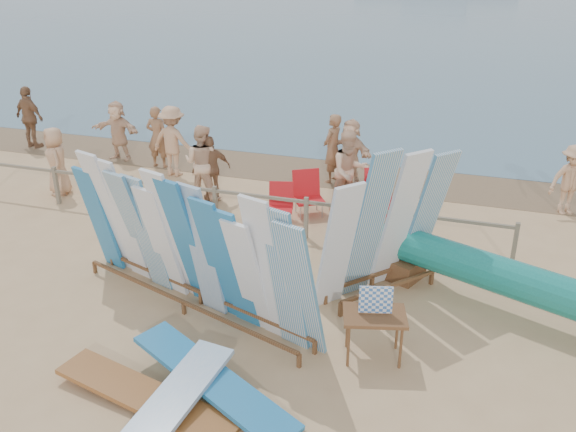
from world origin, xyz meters
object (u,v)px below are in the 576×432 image
(beach_chair_left, at_px, (281,211))
(beachgoer_11, at_px, (118,131))
(side_surfboard_rack, at_px, (385,229))
(beachgoer_9, at_px, (571,180))
(beach_chair_right, at_px, (308,202))
(beachgoer_2, at_px, (202,163))
(flat_board_d, at_px, (214,394))
(beachgoer_5, at_px, (350,152))
(beachgoer_1, at_px, (157,137))
(main_surfboard_rack, at_px, (189,249))
(flat_board_b, at_px, (161,429))
(beachgoer_7, at_px, (332,148))
(stroller, at_px, (377,204))
(beachgoer_8, at_px, (349,172))
(beachgoer_0, at_px, (57,161))
(beachgoer_3, at_px, (173,141))
(flat_board_c, at_px, (147,403))
(beachgoer_4, at_px, (211,169))
(vendor_table, at_px, (373,334))
(beachgoer_extra_1, at_px, (30,117))

(beach_chair_left, distance_m, beachgoer_11, 6.30)
(side_surfboard_rack, bearing_deg, beachgoer_9, 5.59)
(beach_chair_right, bearing_deg, beachgoer_2, 146.34)
(flat_board_d, bearing_deg, beach_chair_right, 27.53)
(beachgoer_5, bearing_deg, beachgoer_1, -146.91)
(main_surfboard_rack, bearing_deg, beach_chair_left, 105.12)
(flat_board_b, distance_m, beach_chair_left, 6.46)
(side_surfboard_rack, distance_m, beachgoer_7, 5.58)
(stroller, bearing_deg, beachgoer_5, 96.32)
(flat_board_b, height_order, beachgoer_8, beachgoer_8)
(stroller, height_order, beachgoer_0, beachgoer_0)
(beachgoer_9, xyz_separation_m, beachgoer_3, (-9.53, -0.42, 0.12))
(flat_board_d, relative_size, flat_board_c, 1.00)
(main_surfboard_rack, xyz_separation_m, beachgoer_7, (0.68, 6.57, -0.23))
(stroller, bearing_deg, beachgoer_3, 146.12)
(beachgoer_4, bearing_deg, beach_chair_left, 120.49)
(flat_board_c, height_order, beachgoer_11, beachgoer_11)
(vendor_table, bearing_deg, beachgoer_11, 126.31)
(main_surfboard_rack, relative_size, beachgoer_8, 2.62)
(beachgoer_8, height_order, beachgoer_11, beachgoer_8)
(flat_board_c, bearing_deg, beachgoer_extra_1, 56.01)
(vendor_table, relative_size, stroller, 1.03)
(flat_board_c, relative_size, beachgoer_2, 1.50)
(beachgoer_0, bearing_deg, beachgoer_8, 58.90)
(flat_board_c, bearing_deg, beachgoer_8, 2.42)
(beachgoer_11, distance_m, beachgoer_7, 6.11)
(flat_board_d, xyz_separation_m, beach_chair_right, (-0.50, 6.19, 0.28))
(side_surfboard_rack, xyz_separation_m, beach_chair_right, (-2.15, 2.93, -0.94))
(beachgoer_5, height_order, beachgoer_9, beachgoer_5)
(beach_chair_left, xyz_separation_m, beachgoer_9, (5.94, 2.39, 0.55))
(beach_chair_left, height_order, beachgoer_8, beachgoer_8)
(vendor_table, distance_m, stroller, 4.78)
(side_surfboard_rack, height_order, beachgoer_5, side_surfboard_rack)
(beachgoer_5, bearing_deg, flat_board_c, -65.74)
(vendor_table, distance_m, beach_chair_right, 5.29)
(flat_board_d, distance_m, beachgoer_11, 10.66)
(beachgoer_11, height_order, beachgoer_2, beachgoer_2)
(side_surfboard_rack, xyz_separation_m, beachgoer_extra_1, (-11.35, 5.20, -0.31))
(side_surfboard_rack, relative_size, beachgoer_11, 1.64)
(side_surfboard_rack, xyz_separation_m, beachgoer_0, (-8.23, 2.31, -0.41))
(beachgoer_8, bearing_deg, beach_chair_right, 175.74)
(main_surfboard_rack, bearing_deg, beachgoer_8, 91.62)
(beachgoer_3, bearing_deg, flat_board_b, 121.01)
(beachgoer_8, relative_size, beachgoer_3, 1.01)
(beachgoer_5, height_order, beachgoer_3, beachgoer_3)
(beachgoer_11, bearing_deg, beach_chair_right, -13.66)
(beachgoer_0, height_order, beachgoer_3, beachgoer_3)
(beachgoer_5, xyz_separation_m, beachgoer_extra_1, (-9.63, 0.02, 0.09))
(beachgoer_8, xyz_separation_m, beachgoer_2, (-3.40, -0.39, -0.03))
(beachgoer_8, xyz_separation_m, beachgoer_3, (-4.84, 0.91, -0.01))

